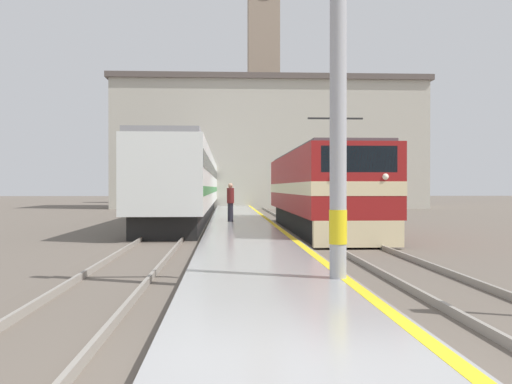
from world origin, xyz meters
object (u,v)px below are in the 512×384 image
Objects in this scene: catenary_mast at (342,67)px; clock_tower at (263,67)px; locomotive_train at (319,190)px; person_on_platform at (230,201)px; passenger_train at (189,183)px.

catenary_mast is 0.25× the size of clock_tower.
locomotive_train is 0.53× the size of clock_tower.
person_on_platform is 43.91m from clock_tower.
passenger_train is (-6.23, 11.33, 0.36)m from locomotive_train.
locomotive_train reaches higher than person_on_platform.
clock_tower is (2.36, 58.82, 11.86)m from catenary_mast.
clock_tower is at bearing 78.44° from passenger_train.
catenary_mast is at bearing -92.30° from clock_tower.
passenger_train is at bearing 105.33° from person_on_platform.
passenger_train is 35.69m from clock_tower.
person_on_platform is at bearing 147.61° from locomotive_train.
catenary_mast is at bearing -97.42° from locomotive_train.
locomotive_train is 2.11× the size of catenary_mast.
locomotive_train is 15.51m from catenary_mast.
locomotive_train is 8.81× the size of person_on_platform.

